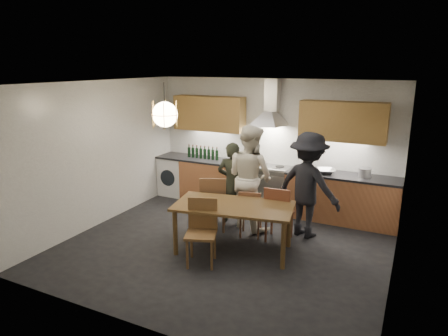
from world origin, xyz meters
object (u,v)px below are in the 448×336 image
at_px(person_right, 308,185).
at_px(mixing_bowl, 326,171).
at_px(chair_front, 202,227).
at_px(person_mid, 250,177).
at_px(dining_table, 234,210).
at_px(chair_back_left, 213,200).
at_px(stock_pot, 365,173).
at_px(person_left, 232,183).
at_px(wine_bottles, 203,152).

height_order(person_right, mixing_bowl, person_right).
relative_size(chair_front, person_mid, 0.52).
distance_m(dining_table, mixing_bowl, 2.22).
relative_size(dining_table, chair_back_left, 1.96).
bearing_deg(chair_front, person_right, 34.24).
xyz_separation_m(chair_front, person_mid, (0.12, 1.54, 0.38)).
height_order(person_mid, stock_pot, person_mid).
xyz_separation_m(dining_table, person_left, (-0.52, 1.08, 0.08)).
xyz_separation_m(person_left, person_right, (1.39, 0.02, 0.14)).
bearing_deg(chair_front, person_mid, 64.98).
height_order(person_left, person_right, person_right).
distance_m(person_left, person_mid, 0.42).
height_order(dining_table, person_left, person_left).
distance_m(dining_table, person_left, 1.20).
xyz_separation_m(dining_table, chair_front, (-0.28, -0.52, -0.13)).
xyz_separation_m(person_right, mixing_bowl, (0.10, 0.88, 0.04)).
relative_size(chair_front, person_right, 0.54).
distance_m(mixing_bowl, wine_bottles, 2.64).
height_order(dining_table, person_mid, person_mid).
xyz_separation_m(chair_front, person_left, (-0.25, 1.59, 0.21)).
bearing_deg(person_right, mixing_bowl, -79.32).
height_order(chair_front, person_left, person_left).
xyz_separation_m(chair_back_left, person_left, (0.12, 0.52, 0.19)).
relative_size(chair_front, mixing_bowl, 2.78).
height_order(dining_table, stock_pot, stock_pot).
bearing_deg(chair_front, dining_table, 41.57).
relative_size(person_mid, stock_pot, 8.52).
height_order(dining_table, mixing_bowl, mixing_bowl).
relative_size(person_right, mixing_bowl, 5.18).
bearing_deg(stock_pot, chair_front, -127.06).
xyz_separation_m(person_right, wine_bottles, (-2.54, 0.93, 0.14)).
xyz_separation_m(dining_table, mixing_bowl, (0.97, 1.98, 0.26)).
distance_m(chair_back_left, wine_bottles, 1.85).
distance_m(mixing_bowl, stock_pot, 0.69).
distance_m(chair_back_left, person_right, 1.64).
bearing_deg(stock_pot, person_mid, -150.52).
bearing_deg(dining_table, chair_front, -128.63).
distance_m(chair_front, mixing_bowl, 2.81).
bearing_deg(person_mid, person_left, 14.21).
bearing_deg(chair_front, person_left, 78.47).
bearing_deg(mixing_bowl, person_mid, -139.55).
bearing_deg(chair_front, mixing_bowl, 43.00).
bearing_deg(person_left, person_right, 169.32).
relative_size(person_left, stock_pot, 6.93).
bearing_deg(person_right, chair_front, 71.99).
xyz_separation_m(person_right, stock_pot, (0.79, 0.94, 0.08)).
height_order(dining_table, wine_bottles, wine_bottles).
bearing_deg(mixing_bowl, person_left, -148.95).
bearing_deg(mixing_bowl, stock_pot, 5.34).
bearing_deg(stock_pot, mixing_bowl, -174.66).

